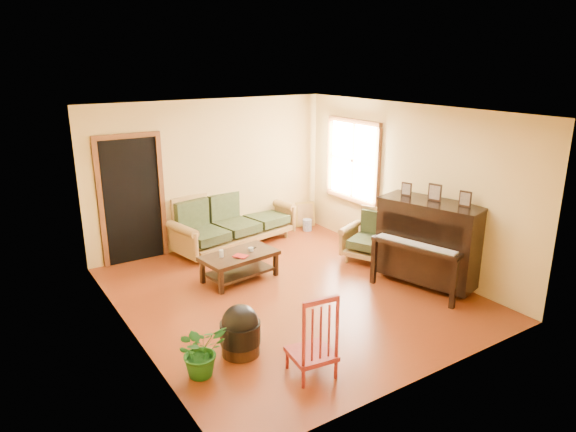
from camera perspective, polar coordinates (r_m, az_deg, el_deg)
floor at (r=7.51m, az=0.19°, el=-8.55°), size 5.00×5.00×0.00m
doorway at (r=8.74m, az=-16.93°, el=1.58°), size 1.08×0.16×2.05m
window at (r=9.31m, az=7.23°, el=6.12°), size 0.12×1.36×1.46m
sofa at (r=9.23m, az=-5.92°, el=-0.41°), size 2.43×1.38×0.98m
coffee_table at (r=7.92m, az=-5.40°, el=-5.60°), size 1.22×0.77×0.42m
armchair at (r=8.62m, az=9.22°, el=-2.28°), size 1.08×1.10×0.85m
piano at (r=7.82m, az=15.39°, el=-3.00°), size 1.23×1.64×1.29m
footstool at (r=6.04m, az=-5.30°, el=-13.11°), size 0.52×0.52×0.45m
red_chair at (r=5.55m, az=2.64°, el=-12.89°), size 0.51×0.55×0.96m
leaning_frame at (r=10.30m, az=1.91°, el=0.22°), size 0.40×0.21×0.53m
ceramic_crock at (r=10.11m, az=2.15°, el=-1.00°), size 0.18×0.18×0.23m
potted_plant at (r=5.69m, az=-9.63°, el=-14.48°), size 0.55×0.48×0.59m
book at (r=7.65m, az=-5.59°, el=-4.67°), size 0.24×0.26×0.02m
candle at (r=7.72m, az=-7.42°, el=-4.14°), size 0.09×0.09×0.11m
glass_jar at (r=7.93m, az=-4.15°, el=-3.70°), size 0.10×0.10×0.05m
remote at (r=8.02m, az=-3.97°, el=-3.61°), size 0.14×0.07×0.01m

